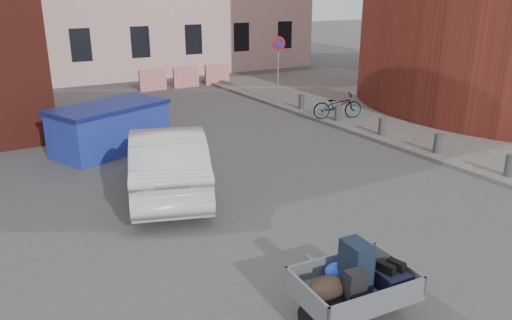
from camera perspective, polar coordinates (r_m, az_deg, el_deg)
ground at (r=10.42m, az=3.25°, el=-6.66°), size 120.00×120.00×0.00m
sidewalk at (r=19.81m, az=21.24°, el=4.55°), size 9.00×24.00×0.12m
no_parking_sign at (r=20.79m, az=2.59°, el=11.88°), size 0.60×0.09×2.65m
bollards at (r=16.42m, az=14.20°, el=3.75°), size 0.22×9.02×0.55m
barriers at (r=25.01m, az=-8.01°, el=9.36°), size 4.70×0.18×1.00m
trailer at (r=7.27m, az=11.06°, el=-13.65°), size 1.68×1.86×1.20m
dumpster at (r=15.19m, az=-16.34°, el=3.56°), size 3.69×2.82×1.38m
silver_car at (r=11.74m, az=-10.03°, el=0.09°), size 3.04×4.96×1.54m
bicycle at (r=18.28m, az=9.28°, el=6.17°), size 1.87×1.23×0.93m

